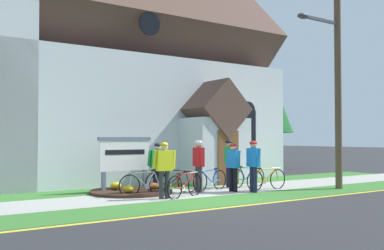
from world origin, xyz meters
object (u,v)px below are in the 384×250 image
Objects in this scene: cyclist_in_yellow_jersey at (157,163)px; church_sign at (125,156)px; cyclist_in_orange_jersey at (229,160)px; cyclist_in_green_jersey at (199,161)px; cyclist_in_white_jersey at (164,166)px; bicycle_red at (185,185)px; cyclist_in_red_jersey at (253,162)px; cyclist_in_blue_jersey at (233,164)px; bicycle_yellow at (247,177)px; bicycle_orange at (172,181)px; bicycle_green at (145,184)px; bicycle_silver at (210,180)px; utility_pole at (336,59)px; roadside_conifer at (255,84)px; bicycle_blue at (266,179)px.

church_sign is at bearing 142.07° from cyclist_in_yellow_jersey.
cyclist_in_green_jersey is at bearing -162.18° from cyclist_in_orange_jersey.
cyclist_in_yellow_jersey is (0.68, 1.63, -0.03)m from cyclist_in_white_jersey.
church_sign is at bearing 110.97° from bicycle_red.
cyclist_in_red_jersey is 1.82m from cyclist_in_green_jersey.
church_sign is 1.13× the size of cyclist_in_orange_jersey.
cyclist_in_green_jersey is at bearing 152.29° from cyclist_in_blue_jersey.
bicycle_orange is at bearing 177.87° from bicycle_yellow.
cyclist_in_orange_jersey is at bearing 3.90° from bicycle_orange.
cyclist_in_green_jersey reaches higher than cyclist_in_red_jersey.
cyclist_in_white_jersey is at bearing 175.45° from cyclist_in_red_jersey.
bicycle_red is (0.81, -1.07, 0.01)m from bicycle_green.
church_sign is 1.84m from bicycle_orange.
utility_pole is at bearing -27.69° from bicycle_silver.
cyclist_in_red_jersey is (-0.23, -1.57, -0.01)m from cyclist_in_orange_jersey.
bicycle_orange is at bearing 148.64° from cyclist_in_red_jersey.
utility_pole is at bearing -42.66° from bicycle_yellow.
church_sign is at bearing 94.03° from bicycle_green.
cyclist_in_blue_jersey is at bearing 4.31° from cyclist_in_white_jersey.
bicycle_silver is 1.00× the size of cyclist_in_white_jersey.
cyclist_in_yellow_jersey is 12.42m from roadside_conifer.
cyclist_in_orange_jersey reaches higher than bicycle_orange.
bicycle_green is 2.50m from bicycle_silver.
cyclist_in_orange_jersey is 10.46m from roadside_conifer.
bicycle_green is (0.09, -1.27, -0.84)m from church_sign.
bicycle_green reaches higher than bicycle_red.
roadside_conifer reaches higher than cyclist_in_white_jersey.
cyclist_in_red_jersey is at bearing -123.01° from bicycle_yellow.
bicycle_blue is 11.17m from roadside_conifer.
bicycle_green is 0.20× the size of utility_pole.
church_sign reaches higher than cyclist_in_blue_jersey.
cyclist_in_orange_jersey is at bearing 16.52° from bicycle_silver.
bicycle_red is 13.49m from roadside_conifer.
roadside_conifer reaches higher than cyclist_in_orange_jersey.
cyclist_in_white_jersey reaches higher than cyclist_in_blue_jersey.
cyclist_in_green_jersey reaches higher than bicycle_orange.
bicycle_blue is at bearing -63.91° from cyclist_in_orange_jersey.
bicycle_red is (-0.26, -1.18, -0.01)m from bicycle_orange.
roadside_conifer is (7.87, 7.64, 4.01)m from cyclist_in_blue_jersey.
bicycle_orange is at bearing -145.33° from roadside_conifer.
cyclist_in_blue_jersey is 5.34m from utility_pole.
bicycle_red is (-3.41, -0.07, -0.00)m from bicycle_blue.
cyclist_in_yellow_jersey is at bearing 170.02° from bicycle_yellow.
bicycle_silver is 1.65m from cyclist_in_red_jersey.
cyclist_in_green_jersey reaches higher than bicycle_blue.
cyclist_in_green_jersey reaches higher than bicycle_silver.
church_sign is 1.12× the size of cyclist_in_green_jersey.
bicycle_yellow is at bearing 91.44° from bicycle_blue.
cyclist_in_blue_jersey is 11.68m from roadside_conifer.
roadside_conifer is at bearing 39.72° from bicycle_silver.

